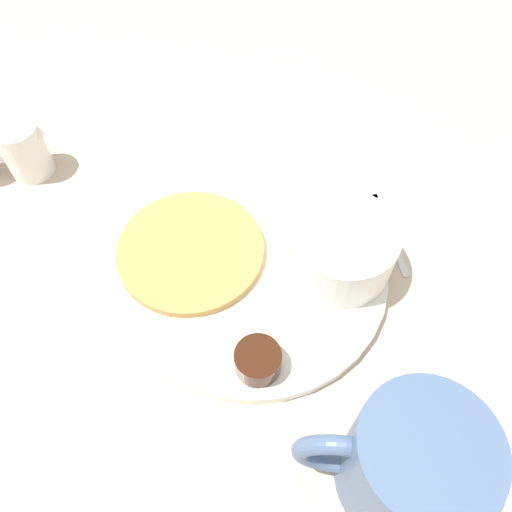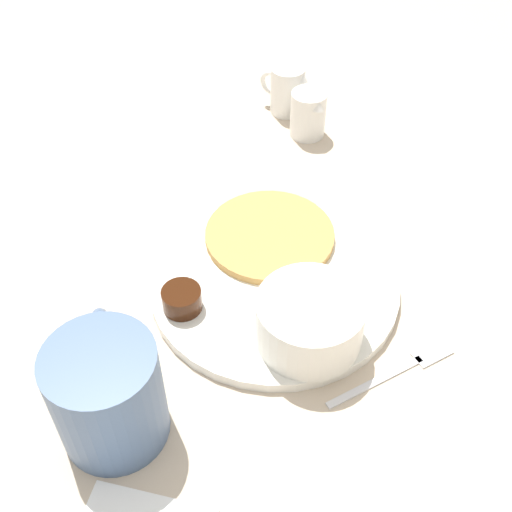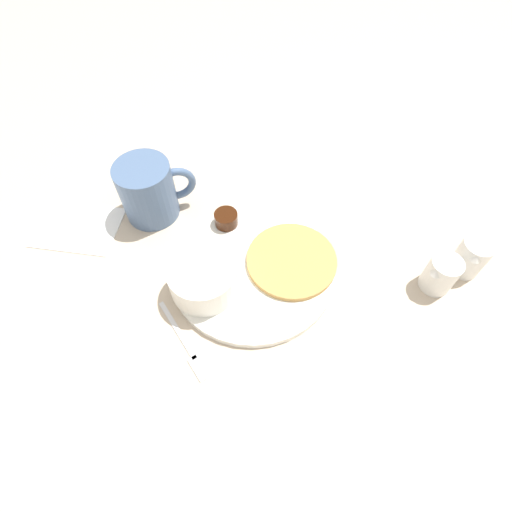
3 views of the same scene
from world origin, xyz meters
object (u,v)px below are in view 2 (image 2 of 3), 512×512
Objects in this scene: coffee_mug at (108,392)px; plate at (274,283)px; creamer_pitcher_near at (308,113)px; fork at (405,366)px; bowl at (310,319)px; creamer_pitcher_far at (287,89)px.

plate is at bearing -14.75° from coffee_mug.
fork is at bearing -143.07° from creamer_pitcher_near.
coffee_mug reaches higher than creamer_pitcher_near.
fork is at bearing -50.75° from coffee_mug.
fork is (-0.04, -0.15, -0.00)m from plate.
creamer_pitcher_near is 0.39m from fork.
bowl is at bearing -131.76° from plate.
bowl is at bearing -37.01° from coffee_mug.
creamer_pitcher_near is at bearing -129.00° from creamer_pitcher_far.
creamer_pitcher_far is (0.52, 0.07, -0.02)m from coffee_mug.
coffee_mug is (-0.15, 0.12, 0.01)m from bowl.
creamer_pitcher_far is (0.04, 0.05, 0.00)m from creamer_pitcher_near.
creamer_pitcher_far is at bearing 38.85° from fork.
bowl is (-0.05, -0.06, 0.03)m from plate.
creamer_pitcher_near is (0.27, 0.08, 0.03)m from plate.
coffee_mug is (-0.21, 0.05, 0.05)m from plate.
plate is 4.05× the size of creamer_pitcher_near.
creamer_pitcher_far is (0.31, 0.13, 0.03)m from plate.
bowl and creamer_pitcher_near have the same top height.
fork is at bearing -141.15° from creamer_pitcher_far.
bowl is at bearing -152.68° from creamer_pitcher_far.
bowl is 0.41m from creamer_pitcher_far.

